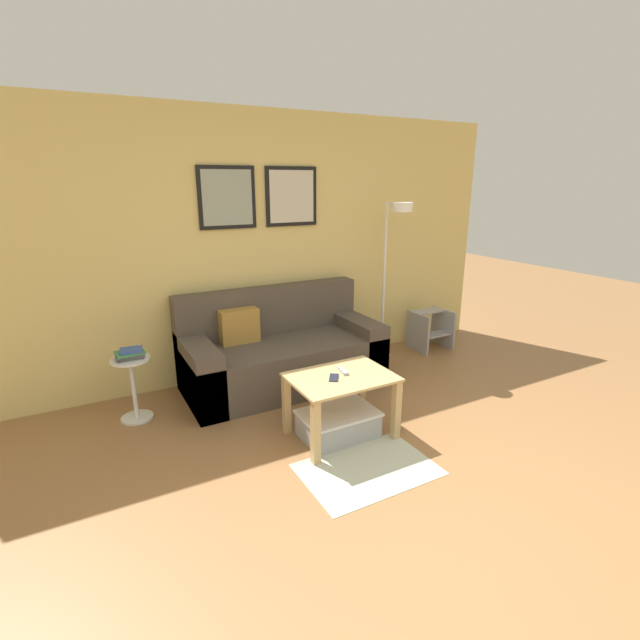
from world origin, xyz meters
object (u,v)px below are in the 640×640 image
side_table (133,383)px  floor_lamp (395,246)px  coffee_table (341,390)px  book_stack (130,354)px  couch (281,353)px  remote_control (343,371)px  step_stool (431,329)px  cell_phone (334,378)px  storage_bin (338,424)px

side_table → floor_lamp: bearing=0.8°
coffee_table → book_stack: bearing=142.4°
couch → remote_control: (0.06, -1.05, 0.20)m
couch → book_stack: 1.37m
floor_lamp → book_stack: (-2.63, -0.04, -0.68)m
side_table → step_stool: (3.29, 0.13, -0.08)m
floor_lamp → book_stack: floor_lamp is taller
remote_control → couch: bearing=103.2°
floor_lamp → side_table: (-2.63, -0.04, -0.94)m
floor_lamp → remote_control: size_ratio=11.34×
floor_lamp → remote_control: 1.76m
couch → floor_lamp: floor_lamp is taller
remote_control → cell_phone: size_ratio=1.07×
storage_bin → cell_phone: bearing=-170.7°
remote_control → step_stool: size_ratio=0.33×
coffee_table → remote_control: bearing=48.7°
storage_bin → remote_control: remote_control is taller
cell_phone → step_stool: 2.35m
book_stack → step_stool: book_stack is taller
side_table → book_stack: (0.01, -0.00, 0.26)m
couch → storage_bin: (-0.02, -1.11, -0.21)m
couch → step_stool: size_ratio=4.14×
couch → step_stool: bearing=2.0°
book_stack → cell_phone: (1.28, -1.05, -0.07)m
couch → remote_control: bearing=-86.9°
storage_bin → side_table: 1.71m
couch → cell_phone: size_ratio=13.29×
couch → floor_lamp: bearing=-1.4°
storage_bin → side_table: (-1.33, 1.04, 0.21)m
storage_bin → side_table: size_ratio=1.10×
step_stool → remote_control: bearing=-149.4°
book_stack → coffee_table: bearing=-37.6°
floor_lamp → step_stool: 1.22m
book_stack → remote_control: bearing=-35.1°
side_table → storage_bin: bearing=-38.0°
coffee_table → book_stack: (-1.35, 1.04, 0.19)m
book_stack → cell_phone: size_ratio=1.64×
coffee_table → step_stool: bearing=31.2°
coffee_table → remote_control: (0.05, 0.06, 0.12)m
couch → remote_control: couch is taller
remote_control → cell_phone: bearing=-140.8°
couch → step_stool: (1.95, 0.07, -0.07)m
floor_lamp → cell_phone: floor_lamp is taller
storage_bin → book_stack: book_stack is taller
floor_lamp → remote_control: bearing=-140.4°
couch → book_stack: couch is taller
cell_phone → remote_control: bearing=62.8°
storage_bin → side_table: bearing=142.0°
step_stool → book_stack: bearing=-177.7°
side_table → step_stool: size_ratio=1.19×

